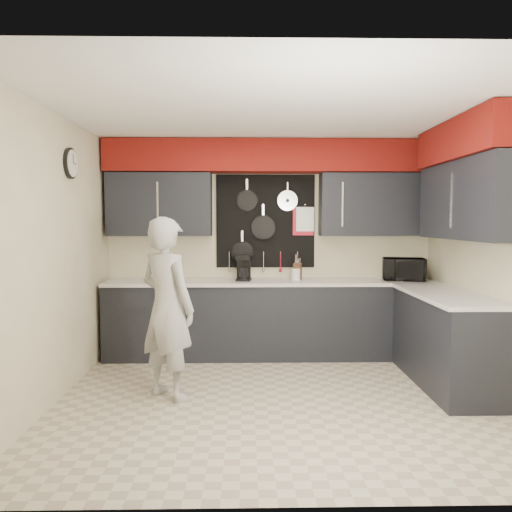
{
  "coord_description": "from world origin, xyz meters",
  "views": [
    {
      "loc": [
        -0.29,
        -4.47,
        1.63
      ],
      "look_at": [
        -0.19,
        0.5,
        1.28
      ],
      "focal_mm": 35.0,
      "sensor_mm": 36.0,
      "label": 1
    }
  ],
  "objects_px": {
    "utensil_crock": "(296,274)",
    "coffee_maker": "(244,267)",
    "knife_block": "(297,272)",
    "person": "(167,308)",
    "microwave": "(404,269)"
  },
  "relations": [
    {
      "from": "utensil_crock",
      "to": "coffee_maker",
      "type": "bearing_deg",
      "value": -179.33
    },
    {
      "from": "knife_block",
      "to": "coffee_maker",
      "type": "distance_m",
      "value": 0.65
    },
    {
      "from": "utensil_crock",
      "to": "person",
      "type": "height_order",
      "value": "person"
    },
    {
      "from": "knife_block",
      "to": "coffee_maker",
      "type": "height_order",
      "value": "coffee_maker"
    },
    {
      "from": "person",
      "to": "microwave",
      "type": "bearing_deg",
      "value": -114.98
    },
    {
      "from": "utensil_crock",
      "to": "coffee_maker",
      "type": "relative_size",
      "value": 0.46
    },
    {
      "from": "knife_block",
      "to": "coffee_maker",
      "type": "xyz_separation_m",
      "value": [
        -0.65,
        -0.03,
        0.06
      ]
    },
    {
      "from": "knife_block",
      "to": "person",
      "type": "height_order",
      "value": "person"
    },
    {
      "from": "microwave",
      "to": "knife_block",
      "type": "height_order",
      "value": "microwave"
    },
    {
      "from": "utensil_crock",
      "to": "person",
      "type": "relative_size",
      "value": 0.08
    },
    {
      "from": "coffee_maker",
      "to": "knife_block",
      "type": "bearing_deg",
      "value": 11.63
    },
    {
      "from": "knife_block",
      "to": "utensil_crock",
      "type": "height_order",
      "value": "knife_block"
    },
    {
      "from": "microwave",
      "to": "utensil_crock",
      "type": "height_order",
      "value": "microwave"
    },
    {
      "from": "microwave",
      "to": "coffee_maker",
      "type": "xyz_separation_m",
      "value": [
        -1.91,
        0.04,
        0.02
      ]
    },
    {
      "from": "knife_block",
      "to": "person",
      "type": "xyz_separation_m",
      "value": [
        -1.34,
        -1.42,
        -0.19
      ]
    }
  ]
}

